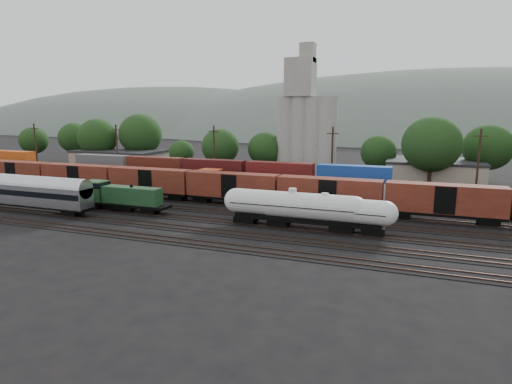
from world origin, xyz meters
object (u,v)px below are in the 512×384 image
(passenger_coach, at_px, (25,190))
(orange_locomotive, at_px, (234,184))
(green_locomotive, at_px, (117,196))
(grain_silo, at_px, (305,128))
(tank_car_a, at_px, (292,206))

(passenger_coach, xyz_separation_m, orange_locomotive, (25.02, 20.00, -0.60))
(green_locomotive, distance_m, orange_locomotive, 19.54)
(passenger_coach, xyz_separation_m, grain_silo, (30.59, 46.00, 8.06))
(grain_silo, bearing_deg, green_locomotive, -113.81)
(passenger_coach, relative_size, grain_silo, 0.79)
(green_locomotive, xyz_separation_m, orange_locomotive, (12.52, 15.00, 0.24))
(tank_car_a, distance_m, grain_silo, 42.80)
(green_locomotive, height_order, tank_car_a, tank_car_a)
(green_locomotive, relative_size, tank_car_a, 0.83)
(green_locomotive, bearing_deg, grain_silo, 66.19)
(tank_car_a, xyz_separation_m, grain_silo, (-9.01, 41.00, 8.37))
(orange_locomotive, bearing_deg, green_locomotive, -129.85)
(tank_car_a, height_order, grain_silo, grain_silo)
(grain_silo, bearing_deg, tank_car_a, -77.61)
(tank_car_a, bearing_deg, orange_locomotive, 134.18)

